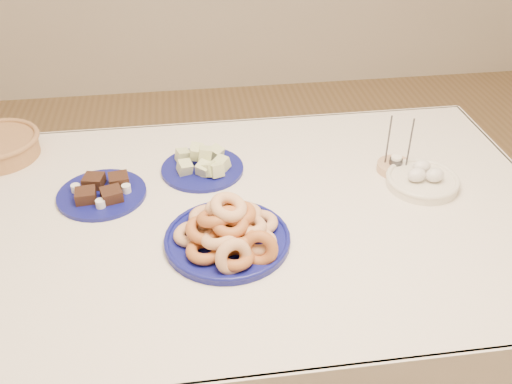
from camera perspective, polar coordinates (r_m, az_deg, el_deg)
The scene contains 7 objects.
ground at distance 2.13m, azimuth -0.20°, elevation -18.38°, with size 5.00×5.00×0.00m, color brown.
dining_table at distance 1.66m, azimuth -0.24°, elevation -4.88°, with size 1.71×1.11×0.75m.
donut_platter at distance 1.46m, azimuth -2.80°, elevation -3.97°, with size 0.38×0.38×0.15m.
melon_plate at distance 1.77m, azimuth -5.35°, elevation 2.68°, with size 0.32×0.32×0.09m.
brownie_plate at distance 1.71m, azimuth -15.14°, elevation -0.01°, with size 0.27×0.27×0.05m.
candle_holder at distance 1.81m, azimuth 13.74°, elevation 2.55°, with size 0.15×0.15×0.19m.
egg_bowl at distance 1.76m, azimuth 16.32°, elevation 1.20°, with size 0.23×0.23×0.07m.
Camera 1 is at (-0.17, -1.27, 1.70)m, focal length 40.00 mm.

